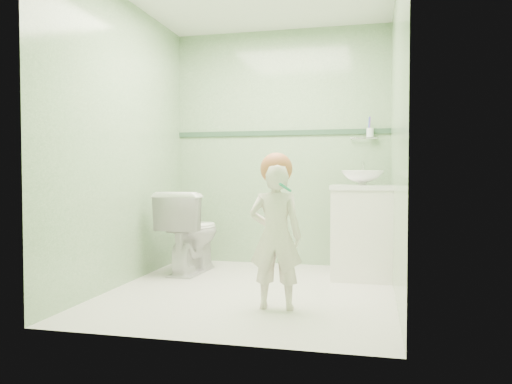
# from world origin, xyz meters

# --- Properties ---
(ground) EXTENTS (2.50, 2.50, 0.00)m
(ground) POSITION_xyz_m (0.00, 0.00, 0.00)
(ground) COLOR silver
(ground) RESTS_ON ground
(room_shell) EXTENTS (2.50, 2.54, 2.40)m
(room_shell) POSITION_xyz_m (0.00, 0.00, 1.20)
(room_shell) COLOR #7FA978
(room_shell) RESTS_ON ground
(trim_stripe) EXTENTS (2.20, 0.02, 0.05)m
(trim_stripe) POSITION_xyz_m (0.00, 1.24, 1.35)
(trim_stripe) COLOR #305139
(trim_stripe) RESTS_ON room_shell
(vanity) EXTENTS (0.52, 0.50, 0.80)m
(vanity) POSITION_xyz_m (0.84, 0.70, 0.40)
(vanity) COLOR white
(vanity) RESTS_ON ground
(counter) EXTENTS (0.54, 0.52, 0.04)m
(counter) POSITION_xyz_m (0.84, 0.70, 0.81)
(counter) COLOR white
(counter) RESTS_ON vanity
(basin) EXTENTS (0.37, 0.37, 0.13)m
(basin) POSITION_xyz_m (0.84, 0.70, 0.89)
(basin) COLOR white
(basin) RESTS_ON counter
(faucet) EXTENTS (0.03, 0.13, 0.18)m
(faucet) POSITION_xyz_m (0.84, 0.89, 0.97)
(faucet) COLOR silver
(faucet) RESTS_ON counter
(cup_holder) EXTENTS (0.26, 0.07, 0.21)m
(cup_holder) POSITION_xyz_m (0.89, 1.18, 1.33)
(cup_holder) COLOR silver
(cup_holder) RESTS_ON room_shell
(toilet) EXTENTS (0.47, 0.78, 0.77)m
(toilet) POSITION_xyz_m (-0.74, 0.61, 0.38)
(toilet) COLOR white
(toilet) RESTS_ON ground
(toddler) EXTENTS (0.38, 0.26, 1.00)m
(toddler) POSITION_xyz_m (0.28, -0.48, 0.50)
(toddler) COLOR white
(toddler) RESTS_ON ground
(hair_cap) EXTENTS (0.22, 0.22, 0.22)m
(hair_cap) POSITION_xyz_m (0.28, -0.45, 0.96)
(hair_cap) COLOR #B8653A
(hair_cap) RESTS_ON toddler
(teal_toothbrush) EXTENTS (0.11, 0.14, 0.08)m
(teal_toothbrush) POSITION_xyz_m (0.37, -0.59, 0.84)
(teal_toothbrush) COLOR #198F63
(teal_toothbrush) RESTS_ON toddler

